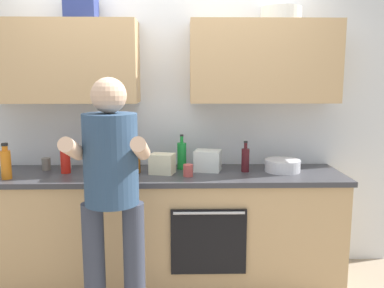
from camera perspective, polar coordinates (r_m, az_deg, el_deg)
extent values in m
plane|color=gray|center=(3.54, -3.77, -18.43)|extent=(12.00, 12.00, 0.00)
cube|color=silver|center=(3.52, -3.73, 2.80)|extent=(4.00, 0.06, 2.50)
cube|color=tan|center=(3.44, -17.75, 11.00)|extent=(1.19, 0.32, 0.65)
cube|color=tan|center=(3.37, 10.12, 11.34)|extent=(1.19, 0.32, 0.65)
cylinder|color=silver|center=(3.43, 12.48, 17.52)|extent=(0.32, 0.32, 0.10)
cube|color=navy|center=(3.44, -15.41, 18.18)|extent=(0.24, 0.20, 0.19)
cube|color=tan|center=(3.36, -3.85, -11.93)|extent=(2.80, 0.60, 0.86)
cube|color=#38383D|center=(3.23, -3.94, -4.46)|extent=(2.84, 0.64, 0.04)
cube|color=black|center=(3.07, 2.37, -13.66)|extent=(0.56, 0.02, 0.50)
cylinder|color=silver|center=(2.97, 2.42, -9.73)|extent=(0.52, 0.02, 0.02)
cylinder|color=#383D4C|center=(2.81, -13.63, -16.57)|extent=(0.14, 0.14, 0.86)
cylinder|color=#383D4C|center=(2.77, -8.14, -16.81)|extent=(0.14, 0.14, 0.86)
cylinder|color=navy|center=(2.56, -11.40, -2.12)|extent=(0.34, 0.34, 0.57)
sphere|color=#D8AD8C|center=(2.51, -11.69, 6.75)|extent=(0.22, 0.22, 0.22)
cylinder|color=#D8AD8C|center=(2.47, -16.51, -0.70)|extent=(0.09, 0.31, 0.19)
cylinder|color=#D8AD8C|center=(2.40, -7.26, -0.69)|extent=(0.09, 0.31, 0.19)
cylinder|color=orange|center=(3.32, -24.80, -2.69)|extent=(0.08, 0.08, 0.21)
cylinder|color=orange|center=(3.29, -24.95, -0.56)|extent=(0.04, 0.04, 0.04)
cylinder|color=black|center=(3.29, -24.98, -0.06)|extent=(0.05, 0.05, 0.02)
cylinder|color=red|center=(3.36, -17.45, -2.38)|extent=(0.08, 0.08, 0.19)
cylinder|color=red|center=(3.33, -17.54, -0.45)|extent=(0.03, 0.03, 0.04)
cylinder|color=black|center=(3.33, -17.57, 0.06)|extent=(0.04, 0.04, 0.02)
cylinder|color=#198C33|center=(3.34, -1.46, -1.70)|extent=(0.08, 0.08, 0.22)
cylinder|color=#198C33|center=(3.32, -1.47, 0.63)|extent=(0.03, 0.03, 0.06)
cylinder|color=black|center=(3.31, -1.47, 1.23)|extent=(0.03, 0.03, 0.01)
cylinder|color=#471419|center=(3.27, 7.55, -2.29)|extent=(0.06, 0.06, 0.19)
cylinder|color=#471419|center=(3.25, 7.59, -0.25)|extent=(0.03, 0.03, 0.05)
cylinder|color=black|center=(3.25, 7.61, 0.30)|extent=(0.03, 0.03, 0.01)
cylinder|color=#8C4C14|center=(3.23, -7.93, -1.90)|extent=(0.07, 0.07, 0.25)
cylinder|color=#8C4C14|center=(3.21, -7.99, 0.69)|extent=(0.03, 0.03, 0.05)
cylinder|color=black|center=(3.20, -8.00, 1.23)|extent=(0.03, 0.03, 0.01)
cylinder|color=black|center=(3.43, -10.52, -1.17)|extent=(0.06, 0.06, 0.27)
cylinder|color=black|center=(3.40, -10.60, 1.47)|extent=(0.02, 0.02, 0.05)
cylinder|color=black|center=(3.40, -10.62, 1.99)|extent=(0.02, 0.02, 0.01)
cylinder|color=#BF4C47|center=(3.10, -0.55, -3.75)|extent=(0.07, 0.07, 0.09)
cylinder|color=white|center=(3.54, -17.38, -2.65)|extent=(0.09, 0.09, 0.08)
cylinder|color=slate|center=(3.52, -19.90, -2.68)|extent=(0.07, 0.07, 0.10)
cylinder|color=silver|center=(3.35, 12.66, -2.99)|extent=(0.29, 0.29, 0.10)
cube|color=brown|center=(3.22, -11.58, -2.41)|extent=(0.10, 0.14, 0.21)
cylinder|color=black|center=(3.18, -11.98, -0.13)|extent=(0.02, 0.02, 0.06)
cylinder|color=black|center=(3.22, -11.33, -0.01)|extent=(0.02, 0.02, 0.06)
cube|color=beige|center=(3.19, -4.22, -2.80)|extent=(0.21, 0.18, 0.16)
cube|color=silver|center=(3.28, 2.25, -2.36)|extent=(0.24, 0.22, 0.17)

